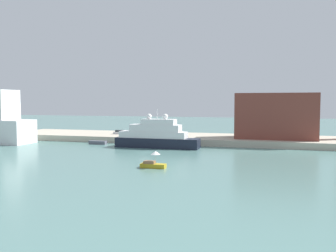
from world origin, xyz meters
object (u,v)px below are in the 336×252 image
object	(u,v)px
large_yacht	(156,136)
work_barge	(98,143)
parked_car	(120,132)
mooring_bollard	(165,137)
person_figure	(133,132)
small_motorboat	(153,163)
harbor_building	(276,116)

from	to	relation	value
large_yacht	work_barge	world-z (taller)	large_yacht
parked_car	mooring_bollard	size ratio (longest dim) A/B	7.18
large_yacht	person_figure	world-z (taller)	large_yacht
large_yacht	small_motorboat	xyz separation A→B (m)	(8.59, -27.76, -2.06)
harbor_building	person_figure	world-z (taller)	harbor_building
work_barge	person_figure	bearing A→B (deg)	59.41
harbor_building	mooring_bollard	xyz separation A→B (m)	(-30.15, -7.91, -6.07)
large_yacht	harbor_building	xyz separation A→B (m)	(30.30, 15.42, 5.13)
work_barge	large_yacht	bearing A→B (deg)	-7.81
work_barge	mooring_bollard	world-z (taller)	mooring_bollard
small_motorboat	person_figure	distance (m)	46.05
harbor_building	person_figure	distance (m)	42.70
work_barge	person_figure	size ratio (longest dim) A/B	2.83
parked_car	mooring_bollard	bearing A→B (deg)	-25.78
small_motorboat	work_barge	xyz separation A→B (m)	(-27.01, 30.28, -0.48)
parked_car	mooring_bollard	xyz separation A→B (m)	(17.57, -8.49, -0.26)
harbor_building	mooring_bollard	size ratio (longest dim) A/B	36.10
person_figure	mooring_bollard	size ratio (longest dim) A/B	2.98
harbor_building	parked_car	size ratio (longest dim) A/B	5.03
small_motorboat	parked_car	bearing A→B (deg)	120.73
person_figure	mooring_bollard	distance (m)	13.51
harbor_building	parked_car	xyz separation A→B (m)	(-47.72, 0.58, -5.81)
mooring_bollard	harbor_building	bearing A→B (deg)	14.69
small_motorboat	person_figure	size ratio (longest dim) A/B	2.59
large_yacht	harbor_building	bearing A→B (deg)	26.97
work_barge	mooring_bollard	distance (m)	19.29
small_motorboat	work_barge	size ratio (longest dim) A/B	0.92
person_figure	mooring_bollard	world-z (taller)	person_figure
large_yacht	mooring_bollard	distance (m)	7.57
small_motorboat	mooring_bollard	bearing A→B (deg)	103.46
small_motorboat	work_barge	bearing A→B (deg)	131.73
parked_car	mooring_bollard	distance (m)	19.52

